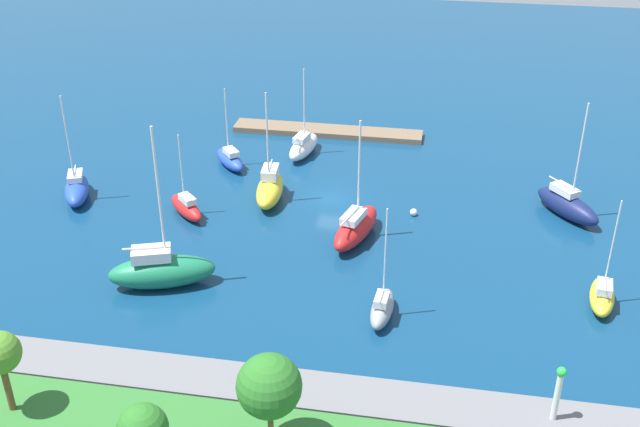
{
  "coord_description": "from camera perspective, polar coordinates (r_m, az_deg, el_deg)",
  "views": [
    {
      "loc": [
        -10.02,
        61.98,
        32.76
      ],
      "look_at": [
        0.0,
        5.69,
        1.5
      ],
      "focal_mm": 43.21,
      "sensor_mm": 36.0,
      "label": 1
    }
  ],
  "objects": [
    {
      "name": "mooring_buoy_white",
      "position": [
        68.33,
        6.95,
        0.1
      ],
      "size": [
        0.64,
        0.64,
        0.64
      ],
      "primitive_type": "sphere",
      "color": "white",
      "rests_on": "water"
    },
    {
      "name": "breakwater",
      "position": [
        48.78,
        -4.46,
        -12.83
      ],
      "size": [
        62.78,
        3.43,
        1.01
      ],
      "primitive_type": "cube",
      "color": "slate",
      "rests_on": "ground"
    },
    {
      "name": "sailboat_blue_mid_basin",
      "position": [
        77.16,
        -6.69,
        4.03
      ],
      "size": [
        4.63,
        5.13,
        8.08
      ],
      "rotation": [
        0.0,
        0.0,
        5.4
      ],
      "color": "#2347B2",
      "rests_on": "water"
    },
    {
      "name": "sailboat_yellow_far_north",
      "position": [
        70.1,
        -3.74,
        1.88
      ],
      "size": [
        2.84,
        6.69,
        10.51
      ],
      "rotation": [
        0.0,
        0.0,
        1.66
      ],
      "color": "yellow",
      "rests_on": "water"
    },
    {
      "name": "sailboat_navy_west_end",
      "position": [
        70.76,
        17.85,
        0.64
      ],
      "size": [
        6.05,
        6.83,
        10.66
      ],
      "rotation": [
        0.0,
        0.0,
        2.24
      ],
      "color": "#141E4C",
      "rests_on": "water"
    },
    {
      "name": "sailboat_gray_far_south",
      "position": [
        54.81,
        4.62,
        -6.98
      ],
      "size": [
        1.84,
        4.76,
        8.73
      ],
      "rotation": [
        0.0,
        0.0,
        4.63
      ],
      "color": "gray",
      "rests_on": "water"
    },
    {
      "name": "park_tree_center",
      "position": [
        41.5,
        -3.79,
        -12.65
      ],
      "size": [
        3.53,
        3.53,
        5.94
      ],
      "color": "brown",
      "rests_on": "shoreline_park"
    },
    {
      "name": "harbor_beacon",
      "position": [
        46.58,
        17.23,
        -12.35
      ],
      "size": [
        0.56,
        0.56,
        3.73
      ],
      "color": "silver",
      "rests_on": "breakwater"
    },
    {
      "name": "water",
      "position": [
        70.82,
        0.81,
        1.11
      ],
      "size": [
        160.0,
        160.0,
        0.0
      ],
      "primitive_type": "plane",
      "color": "navy",
      "rests_on": "ground"
    },
    {
      "name": "sailboat_red_near_pier",
      "position": [
        63.8,
        2.67,
        -1.0
      ],
      "size": [
        4.12,
        7.79,
        10.5
      ],
      "rotation": [
        0.0,
        0.0,
        4.45
      ],
      "color": "red",
      "rests_on": "water"
    },
    {
      "name": "sailboat_blue_outer_mooring",
      "position": [
        73.8,
        -17.58,
        1.77
      ],
      "size": [
        4.23,
        6.42,
        10.09
      ],
      "rotation": [
        0.0,
        0.0,
        1.95
      ],
      "color": "#2347B2",
      "rests_on": "water"
    },
    {
      "name": "pier_dock",
      "position": [
        84.65,
        0.56,
        6.12
      ],
      "size": [
        20.65,
        2.88,
        0.6
      ],
      "primitive_type": "cube",
      "color": "brown",
      "rests_on": "ground"
    },
    {
      "name": "sailboat_yellow_east_end",
      "position": [
        59.53,
        20.17,
        -5.71
      ],
      "size": [
        2.41,
        5.1,
        8.49
      ],
      "rotation": [
        0.0,
        0.0,
        4.57
      ],
      "color": "yellow",
      "rests_on": "water"
    },
    {
      "name": "sailboat_green_center_basin",
      "position": [
        59.03,
        -11.67,
        -4.13
      ],
      "size": [
        8.45,
        5.29,
        12.93
      ],
      "rotation": [
        0.0,
        0.0,
        3.48
      ],
      "color": "#19724C",
      "rests_on": "water"
    },
    {
      "name": "sailboat_red_inner_mooring",
      "position": [
        68.54,
        -9.88,
        0.48
      ],
      "size": [
        4.67,
        4.72,
        7.62
      ],
      "rotation": [
        0.0,
        0.0,
        5.49
      ],
      "color": "red",
      "rests_on": "water"
    },
    {
      "name": "sailboat_white_along_channel",
      "position": [
        79.13,
        -1.23,
        5.02
      ],
      "size": [
        3.01,
        6.37,
        9.12
      ],
      "rotation": [
        0.0,
        0.0,
        4.53
      ],
      "color": "white",
      "rests_on": "water"
    }
  ]
}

